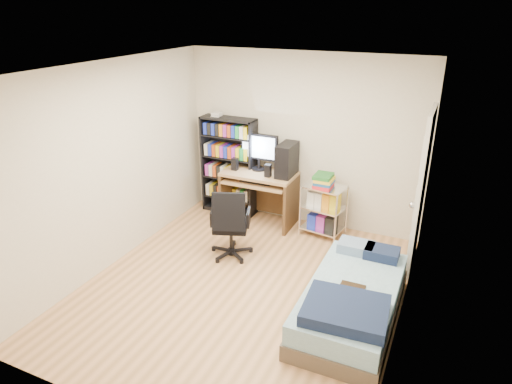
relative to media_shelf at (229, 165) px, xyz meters
The scene contains 7 objects.
room 2.20m from the media_shelf, 58.65° to the right, with size 3.58×4.08×2.58m.
media_shelf is the anchor object (origin of this frame).
computer_desk 0.70m from the media_shelf, ahead, with size 1.06×0.62×1.34m.
office_chair 1.49m from the media_shelf, 62.03° to the right, with size 0.73×0.73×0.95m.
wire_cart 1.60m from the media_shelf, ahead, with size 0.62×0.49×0.92m.
bed 3.11m from the media_shelf, 38.15° to the right, with size 0.90×1.80×0.51m.
door 2.89m from the media_shelf, ahead, with size 0.12×0.80×2.00m.
Camera 1 is at (2.00, -4.04, 3.09)m, focal length 32.00 mm.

